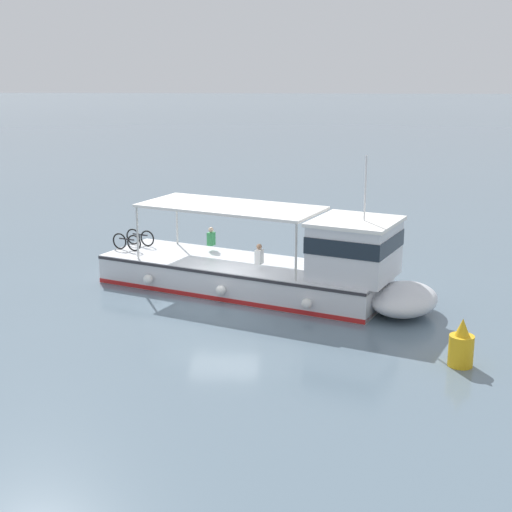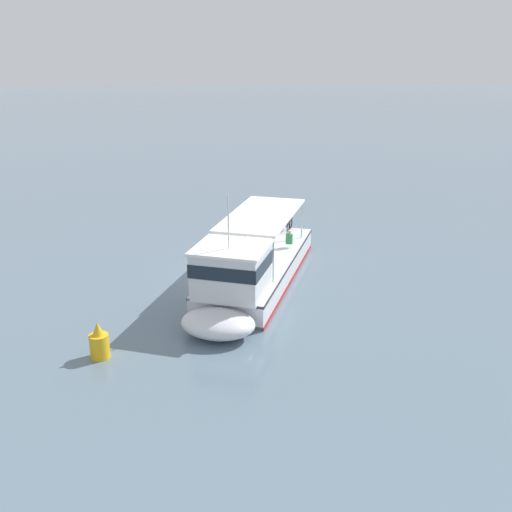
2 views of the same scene
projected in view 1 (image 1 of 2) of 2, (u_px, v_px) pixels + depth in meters
The scene contains 3 objects.
ground_plane at pixel (224, 302), 26.47m from camera, with size 400.00×400.00×0.00m, color slate.
ferry_main at pixel (281, 269), 26.85m from camera, with size 7.98×12.87×5.32m.
channel_buoy at pixel (461, 347), 20.70m from camera, with size 0.70×0.70×1.40m.
Camera 1 is at (25.13, 2.45, 8.22)m, focal length 51.94 mm.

